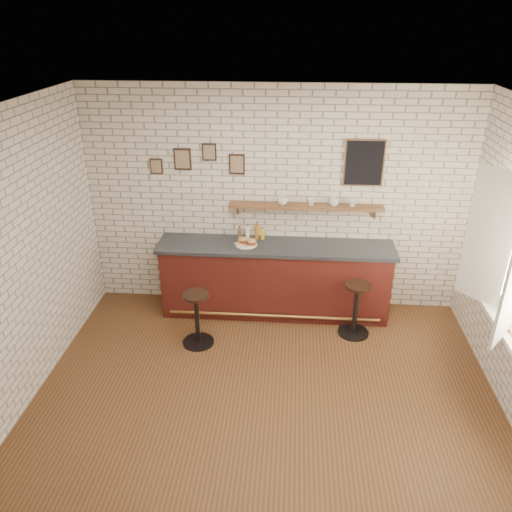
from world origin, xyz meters
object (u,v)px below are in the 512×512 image
object	(u,v)px
bitters_bottle_white	(248,233)
bar_stool_left	(197,317)
shelf_cup_b	(311,202)
bar_counter	(275,279)
bitters_bottle_brown	(240,233)
book_lower	(509,332)
book_upper	(509,330)
shelf_cup_a	(282,201)
shelf_cup_c	(334,202)
ciabatta_sandwich	(247,241)
bitters_bottle_amber	(257,232)
condiment_bottle_yellow	(263,234)
sandwich_plate	(246,244)
bar_stool_right	(356,307)
shelf_cup_d	(353,203)

from	to	relation	value
bitters_bottle_white	bar_stool_left	world-z (taller)	bitters_bottle_white
shelf_cup_b	bar_counter	bearing A→B (deg)	165.40
bar_counter	bitters_bottle_brown	distance (m)	0.78
bitters_bottle_white	book_lower	bearing A→B (deg)	-34.29
book_upper	bitters_bottle_brown	bearing A→B (deg)	141.73
bitters_bottle_white	shelf_cup_a	bearing A→B (deg)	2.59
bar_stool_left	shelf_cup_a	size ratio (longest dim) A/B	5.21
bitters_bottle_white	shelf_cup_b	size ratio (longest dim) A/B	2.13
bar_stool_left	shelf_cup_b	bearing A→B (deg)	36.82
bitters_bottle_brown	book_lower	bearing A→B (deg)	-33.29
bitters_bottle_brown	bar_stool_left	bearing A→B (deg)	-113.33
shelf_cup_b	book_lower	xyz separation A→B (m)	(1.92, -1.89, -0.60)
bitters_bottle_brown	shelf_cup_c	world-z (taller)	shelf_cup_c
ciabatta_sandwich	shelf_cup_b	size ratio (longest dim) A/B	2.72
bitters_bottle_amber	bitters_bottle_white	bearing A→B (deg)	-180.00
ciabatta_sandwich	condiment_bottle_yellow	xyz separation A→B (m)	(0.19, 0.20, 0.02)
sandwich_plate	book_lower	world-z (taller)	sandwich_plate
condiment_bottle_yellow	bar_stool_right	xyz separation A→B (m)	(1.23, -0.64, -0.69)
bitters_bottle_brown	book_lower	xyz separation A→B (m)	(2.85, -1.87, -0.14)
shelf_cup_c	book_lower	world-z (taller)	shelf_cup_c
bar_counter	bitters_bottle_amber	xyz separation A→B (m)	(-0.26, 0.18, 0.60)
ciabatta_sandwich	book_lower	xyz separation A→B (m)	(2.73, -1.67, -0.12)
bitters_bottle_white	bar_stool_right	bearing A→B (deg)	-24.00
bar_counter	bitters_bottle_white	distance (m)	0.72
bar_stool_right	shelf_cup_c	xyz separation A→B (m)	(-0.31, 0.66, 1.17)
bar_stool_left	bar_stool_right	xyz separation A→B (m)	(1.97, 0.36, 0.01)
bar_stool_left	book_upper	world-z (taller)	book_upper
bar_stool_left	book_upper	size ratio (longest dim) A/B	3.24
ciabatta_sandwich	book_upper	xyz separation A→B (m)	(2.73, -1.66, -0.11)
bar_stool_left	book_upper	distance (m)	3.44
shelf_cup_b	bitters_bottle_white	bearing A→B (deg)	142.31
bitters_bottle_amber	bar_counter	bearing A→B (deg)	-34.88
bar_counter	bitters_bottle_brown	world-z (taller)	bitters_bottle_brown
condiment_bottle_yellow	bar_stool_left	xyz separation A→B (m)	(-0.74, -1.00, -0.70)
bar_stool_left	bitters_bottle_amber	bearing A→B (deg)	56.43
bitters_bottle_amber	shelf_cup_b	distance (m)	0.82
bitters_bottle_amber	shelf_cup_d	distance (m)	1.30
bar_stool_right	book_upper	size ratio (longest dim) A/B	3.30
bitters_bottle_white	book_upper	distance (m)	3.32
bar_stool_left	shelf_cup_b	size ratio (longest dim) A/B	7.54
bar_counter	shelf_cup_d	size ratio (longest dim) A/B	30.23
bitters_bottle_brown	shelf_cup_b	world-z (taller)	shelf_cup_b
bar_stool_right	bitters_bottle_brown	bearing A→B (deg)	157.48
shelf_cup_d	book_lower	bearing A→B (deg)	-50.64
shelf_cup_a	book_lower	world-z (taller)	shelf_cup_a
bar_counter	shelf_cup_c	world-z (taller)	shelf_cup_c
ciabatta_sandwich	book_lower	world-z (taller)	ciabatta_sandwich
bitters_bottle_amber	bar_stool_left	bearing A→B (deg)	-123.57
sandwich_plate	book_lower	size ratio (longest dim) A/B	1.35
sandwich_plate	shelf_cup_b	bearing A→B (deg)	15.27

